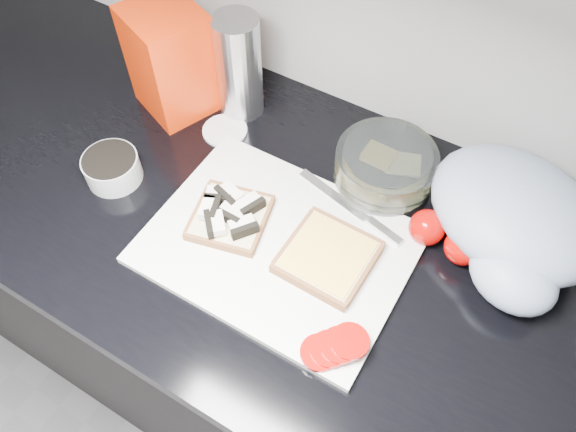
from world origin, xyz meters
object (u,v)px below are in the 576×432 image
object	(u,v)px
glass_bowl	(385,168)
steel_canister	(239,67)
bread_bag	(170,61)
cutting_board	(278,246)

from	to	relation	value
glass_bowl	steel_canister	world-z (taller)	steel_canister
steel_canister	bread_bag	bearing A→B (deg)	-155.80
cutting_board	steel_canister	xyz separation A→B (m)	(-0.22, 0.23, 0.09)
bread_bag	steel_canister	distance (m)	0.12
steel_canister	glass_bowl	bearing A→B (deg)	-5.12
bread_bag	glass_bowl	bearing A→B (deg)	24.93
glass_bowl	steel_canister	bearing A→B (deg)	174.88
bread_bag	steel_canister	world-z (taller)	bread_bag
glass_bowl	steel_canister	size ratio (longest dim) A/B	0.86
glass_bowl	bread_bag	world-z (taller)	bread_bag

